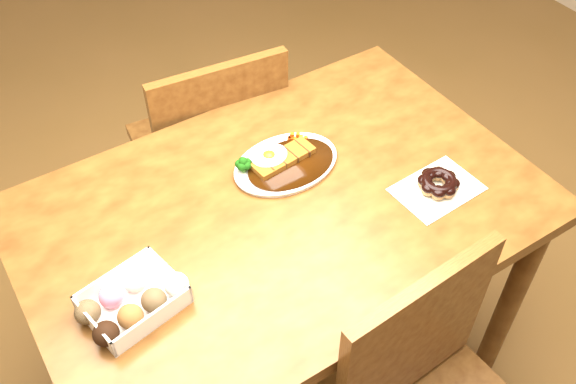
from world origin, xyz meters
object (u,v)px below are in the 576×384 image
donut_box (131,301)px  chair_far (212,149)px  pon_de_ring (438,184)px  table (283,232)px  katsu_curry_plate (284,162)px

donut_box → chair_far: bearing=51.9°
chair_far → pon_de_ring: size_ratio=4.16×
table → chair_far: size_ratio=1.38×
katsu_curry_plate → donut_box: (-0.48, -0.19, 0.01)m
donut_box → pon_de_ring: (0.75, -0.08, -0.01)m
donut_box → katsu_curry_plate: bearing=21.3°
table → katsu_curry_plate: katsu_curry_plate is taller
chair_far → pon_de_ring: (0.26, -0.69, 0.29)m
pon_de_ring → donut_box: bearing=173.9°
chair_far → donut_box: chair_far is taller
table → katsu_curry_plate: 0.17m
donut_box → pon_de_ring: bearing=-6.1°
chair_far → donut_box: (-0.48, -0.61, 0.30)m
donut_box → table: bearing=11.0°
katsu_curry_plate → pon_de_ring: size_ratio=1.32×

